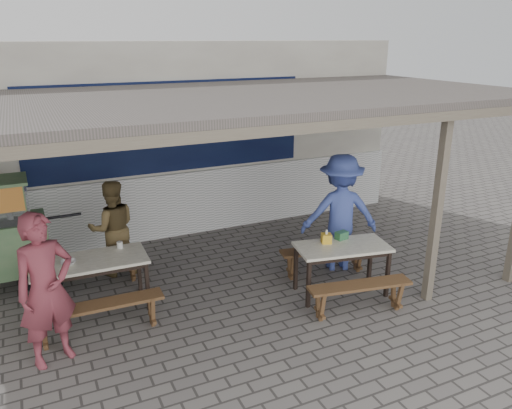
{
  "coord_description": "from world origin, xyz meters",
  "views": [
    {
      "loc": [
        -2.57,
        -5.61,
        3.56
      ],
      "look_at": [
        0.49,
        0.9,
        1.14
      ],
      "focal_mm": 35.0,
      "sensor_mm": 36.0,
      "label": 1
    }
  ],
  "objects": [
    {
      "name": "condiment_bowl",
      "position": [
        -2.27,
        0.78,
        0.77
      ],
      "size": [
        0.21,
        0.21,
        0.05
      ],
      "primitive_type": "imported",
      "rotation": [
        0.0,
        0.0,
        -0.09
      ],
      "color": "white",
      "rests_on": "table_left"
    },
    {
      "name": "patron_street_side",
      "position": [
        -2.58,
        -0.16,
        0.9
      ],
      "size": [
        0.77,
        0.64,
        1.81
      ],
      "primitive_type": "imported",
      "rotation": [
        0.0,
        0.0,
        0.36
      ],
      "color": "brown",
      "rests_on": "ground"
    },
    {
      "name": "condiment_jar",
      "position": [
        -1.56,
        1.04,
        0.8
      ],
      "size": [
        0.08,
        0.08,
        0.09
      ],
      "primitive_type": "cylinder",
      "color": "silver",
      "rests_on": "table_left"
    },
    {
      "name": "bench_left_street",
      "position": [
        -2.03,
        0.11,
        0.34
      ],
      "size": [
        1.6,
        0.32,
        0.45
      ],
      "rotation": [
        0.0,
        0.0,
        -0.03
      ],
      "color": "brown",
      "rests_on": "ground"
    },
    {
      "name": "bench_right_wall",
      "position": [
        1.43,
        0.37,
        0.34
      ],
      "size": [
        1.44,
        0.54,
        0.45
      ],
      "rotation": [
        0.0,
        0.0,
        -0.18
      ],
      "color": "brown",
      "rests_on": "ground"
    },
    {
      "name": "tissue_box",
      "position": [
        1.17,
        -0.04,
        0.82
      ],
      "size": [
        0.18,
        0.18,
        0.14
      ],
      "primitive_type": "cube",
      "rotation": [
        0.0,
        0.0,
        -0.35
      ],
      "color": "gold",
      "rests_on": "table_right"
    },
    {
      "name": "donation_box",
      "position": [
        1.45,
        -0.02,
        0.81
      ],
      "size": [
        0.19,
        0.14,
        0.12
      ],
      "primitive_type": "cube",
      "rotation": [
        0.0,
        0.0,
        0.16
      ],
      "color": "#2F6B41",
      "rests_on": "table_right"
    },
    {
      "name": "bench_left_wall",
      "position": [
        -1.99,
        1.49,
        0.34
      ],
      "size": [
        1.6,
        0.32,
        0.45
      ],
      "rotation": [
        0.0,
        0.0,
        -0.03
      ],
      "color": "brown",
      "rests_on": "ground"
    },
    {
      "name": "bench_right_street",
      "position": [
        1.21,
        -0.82,
        0.34
      ],
      "size": [
        1.44,
        0.54,
        0.45
      ],
      "rotation": [
        0.0,
        0.0,
        -0.18
      ],
      "color": "brown",
      "rests_on": "ground"
    },
    {
      "name": "ground",
      "position": [
        0.0,
        0.0,
        0.0
      ],
      "size": [
        60.0,
        60.0,
        0.0
      ],
      "primitive_type": "plane",
      "color": "#635E59",
      "rests_on": "ground"
    },
    {
      "name": "patron_wall_side",
      "position": [
        -1.52,
        1.83,
        0.76
      ],
      "size": [
        0.77,
        0.62,
        1.52
      ],
      "primitive_type": "imported",
      "rotation": [
        0.0,
        0.0,
        3.09
      ],
      "color": "brown",
      "rests_on": "ground"
    },
    {
      "name": "table_right",
      "position": [
        1.32,
        -0.23,
        0.67
      ],
      "size": [
        1.41,
        0.89,
        0.75
      ],
      "rotation": [
        0.0,
        0.0,
        -0.18
      ],
      "color": "white",
      "rests_on": "ground"
    },
    {
      "name": "patron_right_table",
      "position": [
        1.78,
        0.52,
        0.94
      ],
      "size": [
        1.38,
        1.09,
        1.88
      ],
      "primitive_type": "imported",
      "rotation": [
        0.0,
        0.0,
        2.77
      ],
      "color": "#4052A6",
      "rests_on": "ground"
    },
    {
      "name": "table_left",
      "position": [
        -2.01,
        0.8,
        0.67
      ],
      "size": [
        1.51,
        0.76,
        0.75
      ],
      "rotation": [
        0.0,
        0.0,
        -0.03
      ],
      "color": "white",
      "rests_on": "ground"
    },
    {
      "name": "warung_roof",
      "position": [
        0.02,
        0.9,
        2.71
      ],
      "size": [
        9.0,
        4.21,
        2.81
      ],
      "color": "#554C49",
      "rests_on": "ground"
    },
    {
      "name": "back_wall",
      "position": [
        -0.0,
        3.58,
        1.72
      ],
      "size": [
        9.0,
        1.28,
        3.5
      ],
      "color": "silver",
      "rests_on": "ground"
    }
  ]
}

